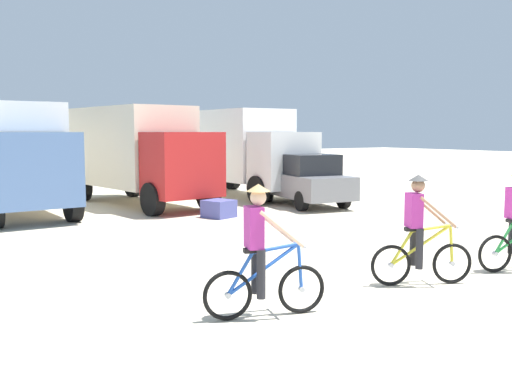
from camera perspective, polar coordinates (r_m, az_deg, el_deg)
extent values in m
plane|color=beige|center=(10.41, 13.25, -8.09)|extent=(120.00, 120.00, 0.00)
cube|color=white|center=(19.65, -23.65, 4.03)|extent=(2.66, 5.31, 2.70)
cube|color=#4C6B9E|center=(16.36, -21.14, 2.07)|extent=(2.27, 1.61, 2.00)
cube|color=black|center=(15.66, -20.56, 3.22)|extent=(2.03, 0.18, 0.80)
cylinder|color=black|center=(16.82, -17.73, -1.13)|extent=(0.37, 1.01, 1.00)
cylinder|color=black|center=(21.61, -21.76, 0.25)|extent=(0.37, 1.01, 1.00)
cube|color=beige|center=(20.65, -12.49, 4.46)|extent=(3.09, 5.48, 2.70)
cube|color=#B21E1E|center=(17.74, -7.30, 2.70)|extent=(2.39, 1.79, 2.00)
cube|color=black|center=(17.14, -6.03, 3.78)|extent=(2.02, 0.36, 0.80)
cylinder|color=black|center=(18.48, -4.77, -0.25)|extent=(0.45, 1.03, 1.00)
cylinder|color=black|center=(17.38, -10.25, -0.72)|extent=(0.45, 1.03, 1.00)
cylinder|color=black|center=(22.70, -12.13, 0.80)|extent=(0.45, 1.03, 1.00)
cylinder|color=black|center=(21.82, -16.85, 0.47)|extent=(0.45, 1.03, 1.00)
cube|color=white|center=(23.03, -2.34, 4.74)|extent=(2.57, 5.28, 2.70)
cube|color=silver|center=(20.25, 2.78, 3.15)|extent=(2.25, 1.57, 2.00)
cube|color=black|center=(19.68, 4.02, 4.08)|extent=(2.03, 0.15, 0.80)
cylinder|color=black|center=(21.03, 4.82, 0.51)|extent=(0.35, 1.01, 1.00)
cylinder|color=black|center=(19.81, 0.24, 0.19)|extent=(0.35, 1.01, 1.00)
cylinder|color=black|center=(25.08, -2.40, 1.41)|extent=(0.35, 1.01, 1.00)
cylinder|color=black|center=(24.07, -6.52, 1.18)|extent=(0.35, 1.01, 1.00)
cube|color=slate|center=(19.69, 4.78, 0.72)|extent=(2.38, 4.42, 0.76)
cube|color=black|center=(19.51, 5.00, 2.79)|extent=(1.90, 2.32, 0.68)
cylinder|color=black|center=(20.54, 1.12, -0.11)|extent=(0.32, 0.67, 0.64)
cylinder|color=black|center=(21.24, 4.95, 0.07)|extent=(0.32, 0.67, 0.64)
cylinder|color=black|center=(18.23, 4.56, -0.90)|extent=(0.32, 0.67, 0.64)
cylinder|color=black|center=(19.01, 8.70, -0.67)|extent=(0.32, 0.67, 0.64)
torus|color=black|center=(8.05, 4.54, -9.62)|extent=(0.67, 0.24, 0.68)
cylinder|color=silver|center=(8.05, 4.54, -9.62)|extent=(0.10, 0.10, 0.08)
torus|color=black|center=(7.74, -2.83, -10.25)|extent=(0.67, 0.24, 0.68)
cylinder|color=silver|center=(7.74, -2.83, -10.25)|extent=(0.10, 0.10, 0.08)
cylinder|color=blue|center=(7.79, 0.76, -7.70)|extent=(1.00, 0.33, 0.68)
cylinder|color=blue|center=(7.78, 1.98, -5.61)|extent=(0.65, 0.23, 0.13)
cylinder|color=blue|center=(7.71, -1.59, -8.15)|extent=(0.39, 0.15, 0.59)
cylinder|color=blue|center=(7.96, 4.39, -7.42)|extent=(0.11, 0.08, 0.64)
cylinder|color=silver|center=(7.88, 4.24, -5.17)|extent=(0.18, 0.51, 0.04)
cube|color=black|center=(7.69, -0.35, -5.82)|extent=(0.26, 0.18, 0.06)
cube|color=#AD2D8C|center=(7.64, -0.21, -3.54)|extent=(0.28, 0.36, 0.56)
sphere|color=beige|center=(7.60, 0.23, -0.54)|extent=(0.22, 0.22, 0.22)
cone|color=tan|center=(7.58, 0.23, 0.44)|extent=(0.32, 0.32, 0.10)
cylinder|color=#26262B|center=(7.90, -0.05, -7.74)|extent=(0.12, 0.12, 0.66)
cylinder|color=#26262B|center=(7.66, 0.51, -8.18)|extent=(0.12, 0.12, 0.66)
cylinder|color=beige|center=(7.91, 1.77, -3.32)|extent=(0.62, 0.18, 0.53)
cylinder|color=beige|center=(7.57, 2.64, -3.74)|extent=(0.61, 0.26, 0.53)
torus|color=black|center=(10.07, 18.92, -6.75)|extent=(0.64, 0.35, 0.68)
cylinder|color=silver|center=(10.07, 18.92, -6.75)|extent=(0.11, 0.11, 0.08)
torus|color=black|center=(9.66, 13.27, -7.11)|extent=(0.64, 0.35, 0.68)
cylinder|color=silver|center=(9.66, 13.27, -7.11)|extent=(0.11, 0.11, 0.08)
cylinder|color=gold|center=(9.78, 16.07, -5.11)|extent=(0.95, 0.49, 0.68)
cylinder|color=gold|center=(9.80, 17.05, -3.46)|extent=(0.62, 0.33, 0.13)
cylinder|color=gold|center=(9.66, 14.27, -5.44)|extent=(0.37, 0.21, 0.59)
cylinder|color=gold|center=(9.99, 18.85, -4.96)|extent=(0.11, 0.09, 0.64)
cylinder|color=silver|center=(9.93, 18.78, -3.16)|extent=(0.26, 0.49, 0.04)
cube|color=black|center=(9.67, 15.27, -3.59)|extent=(0.27, 0.21, 0.06)
cube|color=#AD2D8C|center=(9.63, 15.43, -1.76)|extent=(0.32, 0.37, 0.56)
sphere|color=#A87A5B|center=(9.61, 15.83, 0.61)|extent=(0.22, 0.22, 0.22)
cone|color=#333333|center=(9.60, 15.85, 1.38)|extent=(0.32, 0.32, 0.10)
cylinder|color=#26262B|center=(9.87, 15.37, -5.17)|extent=(0.12, 0.12, 0.66)
cylinder|color=#26262B|center=(9.64, 15.96, -5.45)|extent=(0.12, 0.12, 0.66)
cylinder|color=#A87A5B|center=(9.93, 16.83, -1.66)|extent=(0.60, 0.28, 0.53)
cylinder|color=#A87A5B|center=(9.61, 17.70, -1.94)|extent=(0.57, 0.35, 0.53)
torus|color=black|center=(11.13, 22.68, -5.69)|extent=(0.66, 0.28, 0.68)
cylinder|color=silver|center=(11.13, 22.68, -5.69)|extent=(0.10, 0.10, 0.08)
cylinder|color=green|center=(11.18, 23.46, -4.21)|extent=(0.38, 0.18, 0.59)
cylinder|color=#26262B|center=(11.43, 24.09, -3.97)|extent=(0.12, 0.12, 0.66)
cube|color=#4C5199|center=(16.86, -3.72, -1.67)|extent=(0.97, 0.99, 0.52)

